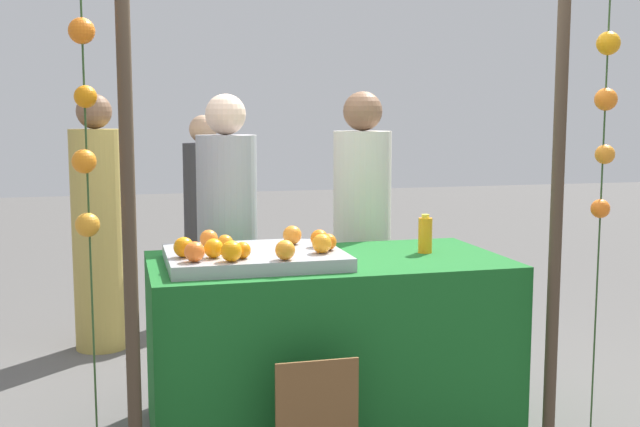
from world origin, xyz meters
The scene contains 23 objects.
stall_counter centered at (0.00, 0.00, 0.43)m, with size 1.70×0.88×0.85m, color #196023.
orange_tray centered at (-0.36, -0.04, 0.88)m, with size 0.80×0.63×0.06m, color #9EA0A5.
orange_0 centered at (-0.56, 0.10, 0.96)m, with size 0.09×0.09×0.09m, color orange.
orange_1 centered at (-0.50, -0.28, 0.96)m, with size 0.09×0.09×0.09m, color orange.
orange_2 centered at (-0.69, -0.12, 0.96)m, with size 0.09×0.09×0.09m, color orange.
orange_3 centered at (-0.15, 0.10, 0.96)m, with size 0.09×0.09×0.09m, color orange.
orange_4 centered at (-0.05, -0.01, 0.96)m, with size 0.08×0.08×0.08m, color orange.
orange_5 centered at (-0.08, -0.18, 0.96)m, with size 0.09×0.09×0.09m, color orange.
orange_6 centered at (-0.49, -0.01, 0.95)m, with size 0.08×0.08×0.08m, color orange.
orange_7 centered at (-0.03, -0.11, 0.95)m, with size 0.08×0.08×0.08m, color orange.
orange_8 centered at (-0.27, -0.30, 0.96)m, with size 0.09×0.09×0.09m, color orange.
orange_9 centered at (-0.57, -0.17, 0.96)m, with size 0.09×0.09×0.09m, color orange.
orange_10 centered at (-0.66, -0.24, 0.96)m, with size 0.09×0.09×0.09m, color orange.
orange_11 centered at (-0.45, -0.22, 0.95)m, with size 0.07×0.07×0.07m, color orange.
juice_bottle centered at (0.51, 0.03, 0.95)m, with size 0.07×0.07×0.19m.
vendor_left centered at (-0.39, 0.70, 0.77)m, with size 0.33×0.33×1.65m.
vendor_right centered at (0.40, 0.73, 0.78)m, with size 0.34×0.34×1.67m.
crowd_person_0 centered at (-0.34, 2.27, 0.72)m, with size 0.31×0.31×1.54m.
crowd_person_1 centered at (-1.10, 1.69, 0.78)m, with size 0.34×0.34×1.68m.
canopy_post_left centered at (-0.93, -0.48, 1.17)m, with size 0.06×0.06×2.34m, color #473828.
canopy_post_right centered at (0.93, -0.48, 1.17)m, with size 0.06×0.06×2.34m, color #473828.
garland_strand_left centered at (-1.08, -0.50, 1.59)m, with size 0.10×0.11×2.19m.
garland_strand_right centered at (1.12, -0.54, 1.61)m, with size 0.11×0.10×2.19m.
Camera 1 is at (-0.96, -3.57, 1.54)m, focal length 43.90 mm.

